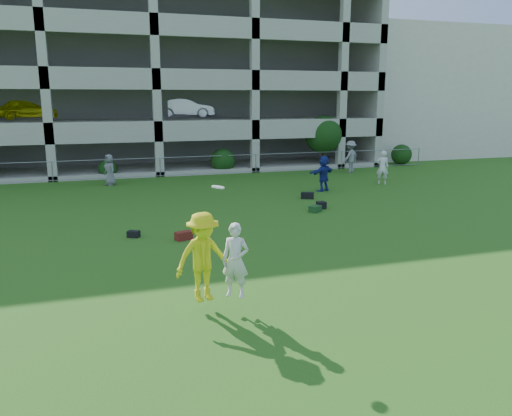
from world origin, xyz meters
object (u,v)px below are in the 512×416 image
object	(u,v)px
bystander_f	(350,157)
crate_d	(321,205)
bystander_c	(110,170)
bystander_e	(382,167)
bystander_d	(324,173)
parking_garage	(143,79)
frisbee_contest	(209,257)
stucco_building	(409,94)

from	to	relation	value
bystander_f	crate_d	xyz separation A→B (m)	(-6.22, -9.17, -0.85)
bystander_c	bystander_e	bearing A→B (deg)	43.49
bystander_d	parking_garage	bearing A→B (deg)	-90.53
crate_d	parking_garage	xyz separation A→B (m)	(-5.52, 19.60, 5.86)
bystander_f	frisbee_contest	world-z (taller)	frisbee_contest
bystander_d	bystander_e	bearing A→B (deg)	167.88
bystander_d	stucco_building	bearing A→B (deg)	-159.52
bystander_e	parking_garage	xyz separation A→B (m)	(-11.30, 14.92, 5.09)
stucco_building	bystander_f	xyz separation A→B (m)	(-11.27, -10.73, -4.00)
bystander_c	bystander_d	distance (m)	11.45
stucco_building	parking_garage	distance (m)	23.03
stucco_building	crate_d	distance (m)	26.93
bystander_d	frisbee_contest	distance (m)	15.25
bystander_e	stucco_building	bearing A→B (deg)	-105.78
bystander_c	parking_garage	world-z (taller)	parking_garage
stucco_building	bystander_c	size ratio (longest dim) A/B	9.54
frisbee_contest	stucco_building	bearing A→B (deg)	49.79
bystander_c	bystander_d	size ratio (longest dim) A/B	0.93
bystander_f	parking_garage	world-z (taller)	parking_garage
bystander_d	crate_d	bearing A→B (deg)	38.56
bystander_e	frisbee_contest	xyz separation A→B (m)	(-12.58, -13.51, 0.30)
bystander_c	crate_d	distance (m)	12.21
stucco_building	bystander_c	world-z (taller)	stucco_building
parking_garage	frisbee_contest	bearing A→B (deg)	-92.57
parking_garage	bystander_d	bearing A→B (deg)	-65.13
stucco_building	frisbee_contest	world-z (taller)	stucco_building
bystander_c	bystander_f	world-z (taller)	bystander_f
bystander_d	parking_garage	size ratio (longest dim) A/B	0.06
bystander_f	frisbee_contest	distance (m)	22.21
stucco_building	crate_d	world-z (taller)	stucco_building
bystander_c	crate_d	size ratio (longest dim) A/B	4.79
bystander_c	parking_garage	bearing A→B (deg)	134.46
bystander_e	frisbee_contest	distance (m)	18.46
crate_d	parking_garage	size ratio (longest dim) A/B	0.01
stucco_building	crate_d	bearing A→B (deg)	-131.33
bystander_f	bystander_e	bearing A→B (deg)	57.82
stucco_building	bystander_c	xyz separation A→B (m)	(-25.94, -11.10, -4.16)
bystander_e	crate_d	distance (m)	7.48
bystander_e	crate_d	size ratio (longest dim) A/B	5.29
bystander_c	frisbee_contest	distance (m)	17.71
stucco_building	frisbee_contest	bearing A→B (deg)	-130.21
bystander_d	bystander_e	size ratio (longest dim) A/B	0.98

